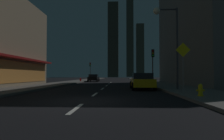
{
  "coord_description": "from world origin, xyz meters",
  "views": [
    {
      "loc": [
        1.66,
        -8.85,
        1.25
      ],
      "look_at": [
        0.0,
        28.29,
        2.33
      ],
      "focal_mm": 29.65,
      "sensor_mm": 36.0,
      "label": 1
    }
  ],
  "objects_px": {
    "pedestrian_crossing_sign": "(183,63)",
    "fire_hydrant_far_left": "(80,80)",
    "car_parked_near": "(142,81)",
    "car_parked_far": "(94,78)",
    "traffic_light_near_right": "(153,59)",
    "street_lamp_right": "(167,28)",
    "fire_hydrant_yellow_near": "(200,90)",
    "traffic_light_far_left": "(90,67)"
  },
  "relations": [
    {
      "from": "traffic_light_near_right",
      "to": "street_lamp_right",
      "type": "xyz_separation_m",
      "value": [
        -0.12,
        -7.03,
        1.87
      ]
    },
    {
      "from": "traffic_light_near_right",
      "to": "car_parked_far",
      "type": "bearing_deg",
      "value": 122.33
    },
    {
      "from": "street_lamp_right",
      "to": "traffic_light_far_left",
      "type": "bearing_deg",
      "value": 110.67
    },
    {
      "from": "car_parked_far",
      "to": "traffic_light_near_right",
      "type": "distance_m",
      "value": 17.19
    },
    {
      "from": "traffic_light_far_left",
      "to": "pedestrian_crossing_sign",
      "type": "bearing_deg",
      "value": -70.86
    },
    {
      "from": "car_parked_far",
      "to": "traffic_light_far_left",
      "type": "relative_size",
      "value": 1.01
    },
    {
      "from": "car_parked_far",
      "to": "fire_hydrant_far_left",
      "type": "distance_m",
      "value": 2.74
    },
    {
      "from": "car_parked_far",
      "to": "fire_hydrant_yellow_near",
      "type": "height_order",
      "value": "car_parked_far"
    },
    {
      "from": "car_parked_near",
      "to": "traffic_light_near_right",
      "type": "bearing_deg",
      "value": 70.41
    },
    {
      "from": "traffic_light_near_right",
      "to": "street_lamp_right",
      "type": "distance_m",
      "value": 7.27
    },
    {
      "from": "fire_hydrant_yellow_near",
      "to": "street_lamp_right",
      "type": "height_order",
      "value": "street_lamp_right"
    },
    {
      "from": "car_parked_far",
      "to": "pedestrian_crossing_sign",
      "type": "height_order",
      "value": "pedestrian_crossing_sign"
    },
    {
      "from": "traffic_light_near_right",
      "to": "pedestrian_crossing_sign",
      "type": "xyz_separation_m",
      "value": [
        0.1,
        -10.17,
        -1.18
      ]
    },
    {
      "from": "pedestrian_crossing_sign",
      "to": "fire_hydrant_far_left",
      "type": "bearing_deg",
      "value": 116.49
    },
    {
      "from": "traffic_light_near_right",
      "to": "street_lamp_right",
      "type": "bearing_deg",
      "value": -90.98
    },
    {
      "from": "fire_hydrant_yellow_near",
      "to": "car_parked_near",
      "type": "bearing_deg",
      "value": 109.25
    },
    {
      "from": "fire_hydrant_yellow_near",
      "to": "fire_hydrant_far_left",
      "type": "bearing_deg",
      "value": 115.41
    },
    {
      "from": "car_parked_far",
      "to": "pedestrian_crossing_sign",
      "type": "distance_m",
      "value": 26.24
    },
    {
      "from": "traffic_light_far_left",
      "to": "pedestrian_crossing_sign",
      "type": "relative_size",
      "value": 1.33
    },
    {
      "from": "car_parked_near",
      "to": "traffic_light_near_right",
      "type": "relative_size",
      "value": 1.01
    },
    {
      "from": "fire_hydrant_yellow_near",
      "to": "fire_hydrant_far_left",
      "type": "xyz_separation_m",
      "value": [
        -11.8,
        24.83,
        0.0
      ]
    },
    {
      "from": "car_parked_far",
      "to": "fire_hydrant_yellow_near",
      "type": "distance_m",
      "value": 27.97
    },
    {
      "from": "car_parked_near",
      "to": "car_parked_far",
      "type": "distance_m",
      "value": 20.99
    },
    {
      "from": "car_parked_near",
      "to": "fire_hydrant_yellow_near",
      "type": "relative_size",
      "value": 6.48
    },
    {
      "from": "fire_hydrant_far_left",
      "to": "pedestrian_crossing_sign",
      "type": "distance_m",
      "value": 25.83
    },
    {
      "from": "fire_hydrant_yellow_near",
      "to": "fire_hydrant_far_left",
      "type": "height_order",
      "value": "same"
    },
    {
      "from": "fire_hydrant_far_left",
      "to": "traffic_light_near_right",
      "type": "distance_m",
      "value": 17.44
    },
    {
      "from": "car_parked_near",
      "to": "pedestrian_crossing_sign",
      "type": "height_order",
      "value": "pedestrian_crossing_sign"
    },
    {
      "from": "car_parked_near",
      "to": "street_lamp_right",
      "type": "bearing_deg",
      "value": -43.44
    },
    {
      "from": "pedestrian_crossing_sign",
      "to": "car_parked_near",
      "type": "bearing_deg",
      "value": 112.5
    },
    {
      "from": "car_parked_far",
      "to": "traffic_light_near_right",
      "type": "bearing_deg",
      "value": -57.67
    },
    {
      "from": "fire_hydrant_yellow_near",
      "to": "traffic_light_far_left",
      "type": "height_order",
      "value": "traffic_light_far_left"
    },
    {
      "from": "traffic_light_near_right",
      "to": "street_lamp_right",
      "type": "relative_size",
      "value": 0.64
    },
    {
      "from": "traffic_light_far_left",
      "to": "street_lamp_right",
      "type": "relative_size",
      "value": 0.64
    },
    {
      "from": "fire_hydrant_far_left",
      "to": "traffic_light_near_right",
      "type": "bearing_deg",
      "value": -48.55
    },
    {
      "from": "fire_hydrant_far_left",
      "to": "traffic_light_far_left",
      "type": "relative_size",
      "value": 0.16
    },
    {
      "from": "car_parked_near",
      "to": "pedestrian_crossing_sign",
      "type": "bearing_deg",
      "value": -67.5
    },
    {
      "from": "traffic_light_far_left",
      "to": "pedestrian_crossing_sign",
      "type": "xyz_separation_m",
      "value": [
        11.1,
        -31.99,
        -1.18
      ]
    },
    {
      "from": "fire_hydrant_far_left",
      "to": "street_lamp_right",
      "type": "height_order",
      "value": "street_lamp_right"
    },
    {
      "from": "car_parked_far",
      "to": "fire_hydrant_yellow_near",
      "type": "bearing_deg",
      "value": -70.14
    },
    {
      "from": "fire_hydrant_yellow_near",
      "to": "pedestrian_crossing_sign",
      "type": "height_order",
      "value": "pedestrian_crossing_sign"
    },
    {
      "from": "car_parked_far",
      "to": "fire_hydrant_far_left",
      "type": "relative_size",
      "value": 6.48
    }
  ]
}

